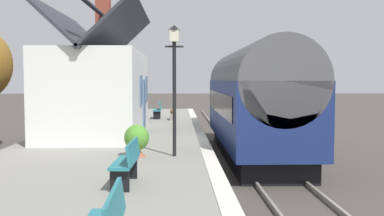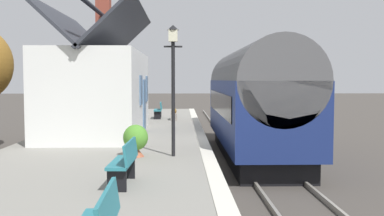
% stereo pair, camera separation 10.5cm
% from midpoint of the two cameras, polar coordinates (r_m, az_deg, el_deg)
% --- Properties ---
extents(ground_plane, '(160.00, 160.00, 0.00)m').
position_cam_midpoint_polar(ground_plane, '(15.83, 5.46, -7.35)').
color(ground_plane, '#423D38').
extents(platform, '(32.00, 6.36, 0.93)m').
position_cam_midpoint_polar(platform, '(15.78, -9.85, -5.70)').
color(platform, gray).
rests_on(platform, ground).
extents(platform_edge_coping, '(32.00, 0.36, 0.02)m').
position_cam_midpoint_polar(platform_edge_coping, '(15.58, 1.16, -4.01)').
color(platform_edge_coping, beige).
rests_on(platform_edge_coping, platform).
extents(rail_near, '(52.00, 0.08, 0.14)m').
position_cam_midpoint_polar(rail_near, '(16.10, 11.23, -6.97)').
color(rail_near, gray).
rests_on(rail_near, ground).
extents(rail_far, '(52.00, 0.08, 0.14)m').
position_cam_midpoint_polar(rail_far, '(15.84, 6.11, -7.09)').
color(rail_far, gray).
rests_on(rail_far, ground).
extents(train, '(10.28, 2.73, 4.32)m').
position_cam_midpoint_polar(train, '(17.19, 7.84, 0.96)').
color(train, black).
rests_on(train, ground).
extents(station_building, '(7.35, 3.53, 5.89)m').
position_cam_midpoint_polar(station_building, '(17.26, -12.13, 2.37)').
color(station_building, white).
rests_on(station_building, platform).
extents(bench_near_building, '(1.41, 0.46, 0.88)m').
position_cam_midpoint_polar(bench_near_building, '(23.84, -4.53, -0.20)').
color(bench_near_building, '#26727F').
rests_on(bench_near_building, platform).
extents(bench_mid_platform, '(1.41, 0.48, 0.88)m').
position_cam_midpoint_polar(bench_mid_platform, '(8.92, -8.69, -6.83)').
color(bench_mid_platform, '#26727F').
rests_on(bench_mid_platform, platform).
extents(planter_edge_far, '(0.49, 0.49, 0.83)m').
position_cam_midpoint_polar(planter_edge_far, '(25.66, -9.14, -0.07)').
color(planter_edge_far, gray).
rests_on(planter_edge_far, platform).
extents(planter_bench_left, '(0.55, 0.55, 0.91)m').
position_cam_midpoint_polar(planter_bench_left, '(22.27, -8.34, -0.49)').
color(planter_bench_left, gray).
rests_on(planter_bench_left, platform).
extents(planter_by_door, '(1.03, 0.32, 0.60)m').
position_cam_midpoint_polar(planter_by_door, '(23.03, -2.59, -0.80)').
color(planter_by_door, gray).
rests_on(planter_by_door, platform).
extents(planter_corner_building, '(0.68, 0.68, 0.87)m').
position_cam_midpoint_polar(planter_corner_building, '(12.11, -7.41, -4.11)').
color(planter_corner_building, '#9E5138').
rests_on(planter_corner_building, platform).
extents(lamp_post_platform, '(0.32, 0.50, 3.57)m').
position_cam_midpoint_polar(lamp_post_platform, '(11.99, -2.56, 5.62)').
color(lamp_post_platform, black).
rests_on(lamp_post_platform, platform).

